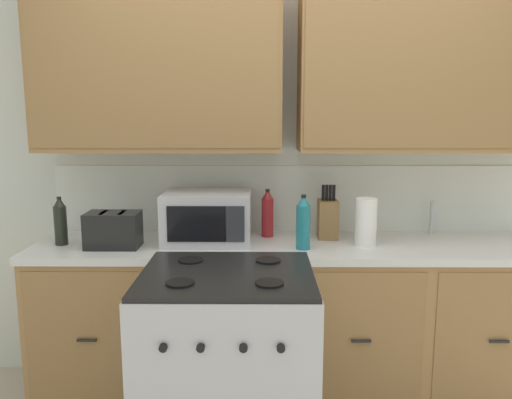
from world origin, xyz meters
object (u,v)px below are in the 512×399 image
Objects in this scene: bottle_dark at (60,221)px; bottle_teal at (303,223)px; toaster at (113,230)px; knife_block at (328,218)px; bottle_red at (267,213)px; stove_range at (228,373)px; paper_towel_roll at (366,222)px; microwave at (207,217)px.

bottle_teal is (1.31, -0.08, 0.01)m from bottle_dark.
bottle_teal is (1.01, -0.03, 0.05)m from toaster.
knife_block reaches higher than bottle_dark.
stove_range is at bearing -103.32° from bottle_red.
paper_towel_roll is at bearing -20.98° from bottle_red.
bottle_teal is (-0.16, -0.24, 0.03)m from knife_block.
bottle_red is at bearing 123.85° from bottle_teal.
bottle_dark is (-1.66, 0.01, -0.00)m from paper_towel_roll.
bottle_dark is (-0.79, -0.07, -0.01)m from microwave.
toaster is (-0.64, 0.54, 0.53)m from stove_range.
bottle_teal is (0.52, -0.15, 0.00)m from microwave.
bottle_teal is at bearing -3.43° from bottle_dark.
bottle_red is (0.34, 0.12, -0.00)m from microwave.
knife_block is at bearing 7.38° from microwave.
toaster is 1.08× the size of paper_towel_roll.
stove_range is 0.85m from bottle_teal.
bottle_teal is at bearing -123.75° from knife_block.
knife_block is (0.53, 0.75, 0.55)m from stove_range.
knife_block is (1.17, 0.21, 0.02)m from toaster.
microwave is at bearing 102.79° from stove_range.
paper_towel_roll is at bearing -5.26° from microwave.
paper_towel_roll is (0.18, -0.17, 0.01)m from knife_block.
microwave reaches higher than stove_range.
knife_block is at bearing 6.23° from bottle_dark.
microwave is 0.36m from bottle_red.
paper_towel_roll is (1.36, 0.04, 0.03)m from toaster.
microwave reaches higher than bottle_dark.
paper_towel_roll is (0.87, -0.08, -0.01)m from microwave.
bottle_red is 0.96× the size of bottle_teal.
toaster is at bearing -165.81° from microwave.
microwave is at bearing 163.75° from bottle_teal.
bottle_red is at bearing 159.02° from paper_towel_roll.
toaster is at bearing -169.73° from knife_block.
knife_block is at bearing 10.27° from toaster.
microwave is at bearing 5.25° from bottle_dark.
toaster is at bearing -163.36° from bottle_red.
toaster is 1.00× the size of bottle_red.
paper_towel_roll reaches higher than stove_range.
bottle_dark reaches higher than toaster.
paper_towel_roll is 0.93× the size of bottle_red.
knife_block is at bearing 54.74° from stove_range.
toaster is 0.87m from bottle_red.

